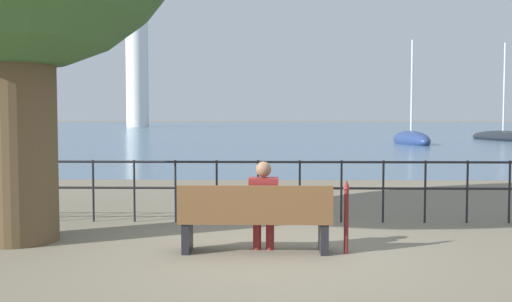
{
  "coord_description": "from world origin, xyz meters",
  "views": [
    {
      "loc": [
        0.17,
        -7.37,
        1.75
      ],
      "look_at": [
        0.0,
        0.5,
        1.3
      ],
      "focal_mm": 40.0,
      "sensor_mm": 36.0,
      "label": 1
    }
  ],
  "objects": [
    {
      "name": "promenade_railing",
      "position": [
        -0.0,
        2.17,
        0.69
      ],
      "size": [
        14.04,
        0.04,
        1.05
      ],
      "color": "black",
      "rests_on": "ground_plane"
    },
    {
      "name": "sailboat_2",
      "position": [
        19.36,
        39.59,
        0.24
      ],
      "size": [
        3.88,
        8.83,
        8.22
      ],
      "rotation": [
        0.0,
        0.0,
        0.16
      ],
      "color": "black",
      "rests_on": "ground_plane"
    },
    {
      "name": "closed_umbrella",
      "position": [
        1.18,
        -0.06,
        0.53
      ],
      "size": [
        0.09,
        0.09,
        0.96
      ],
      "color": "maroon",
      "rests_on": "ground_plane"
    },
    {
      "name": "ground_plane",
      "position": [
        0.0,
        0.0,
        0.0
      ],
      "size": [
        1000.0,
        1000.0,
        0.0
      ],
      "primitive_type": "plane",
      "color": "#7A705B"
    },
    {
      "name": "sailboat_1",
      "position": [
        10.0,
        32.04,
        0.3
      ],
      "size": [
        2.22,
        5.88,
        7.5
      ],
      "rotation": [
        0.0,
        0.0,
        0.1
      ],
      "color": "navy",
      "rests_on": "ground_plane"
    },
    {
      "name": "harbor_water",
      "position": [
        0.0,
        158.81,
        0.0
      ],
      "size": [
        600.0,
        300.0,
        0.01
      ],
      "color": "slate",
      "rests_on": "ground_plane"
    },
    {
      "name": "park_bench",
      "position": [
        0.0,
        -0.06,
        0.44
      ],
      "size": [
        1.98,
        0.45,
        0.9
      ],
      "color": "brown",
      "rests_on": "ground_plane"
    },
    {
      "name": "seated_person_left",
      "position": [
        0.11,
        0.02,
        0.66
      ],
      "size": [
        0.38,
        0.35,
        1.19
      ],
      "color": "maroon",
      "rests_on": "ground_plane"
    },
    {
      "name": "harbor_lighthouse",
      "position": [
        -27.47,
        112.61,
        12.58
      ],
      "size": [
        4.66,
        4.66,
        27.05
      ],
      "color": "white",
      "rests_on": "ground_plane"
    }
  ]
}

